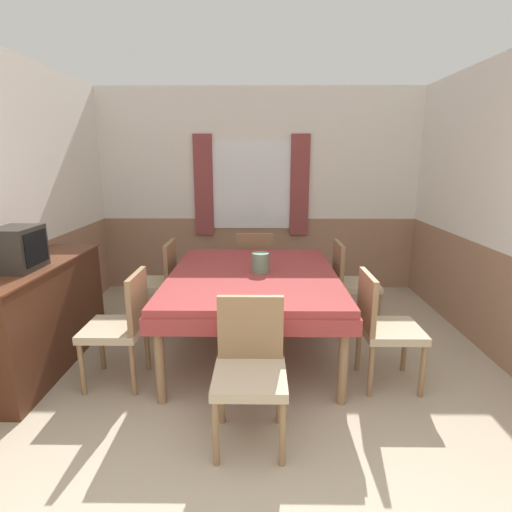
# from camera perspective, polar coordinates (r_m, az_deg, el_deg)

# --- Properties ---
(wall_back) EXTENTS (4.52, 0.10, 2.60)m
(wall_back) POSITION_cam_1_polar(r_m,az_deg,el_deg) (5.29, 0.42, 9.20)
(wall_back) COLOR white
(wall_back) RESTS_ON ground_plane
(wall_left) EXTENTS (0.05, 4.48, 2.60)m
(wall_left) POSITION_cam_1_polar(r_m,az_deg,el_deg) (3.86, -32.42, 5.28)
(wall_left) COLOR white
(wall_left) RESTS_ON ground_plane
(dining_table) EXTENTS (1.49, 1.88, 0.74)m
(dining_table) POSITION_cam_1_polar(r_m,az_deg,el_deg) (3.58, -0.40, -3.87)
(dining_table) COLOR #9E3838
(dining_table) RESTS_ON ground_plane
(chair_left_near) EXTENTS (0.44, 0.44, 0.89)m
(chair_left_near) POSITION_cam_1_polar(r_m,az_deg,el_deg) (3.28, -18.61, -9.09)
(chair_left_near) COLOR #93704C
(chair_left_near) RESTS_ON ground_plane
(chair_right_near) EXTENTS (0.44, 0.44, 0.89)m
(chair_right_near) POSITION_cam_1_polar(r_m,az_deg,el_deg) (3.24, 17.68, -9.28)
(chair_right_near) COLOR #93704C
(chair_right_near) RESTS_ON ground_plane
(chair_right_far) EXTENTS (0.44, 0.44, 0.89)m
(chair_right_far) POSITION_cam_1_polar(r_m,az_deg,el_deg) (4.27, 13.32, -3.38)
(chair_right_far) COLOR #93704C
(chair_right_far) RESTS_ON ground_plane
(chair_head_near) EXTENTS (0.44, 0.44, 0.89)m
(chair_head_near) POSITION_cam_1_polar(r_m,az_deg,el_deg) (2.54, -0.87, -15.31)
(chair_head_near) COLOR #93704C
(chair_head_near) RESTS_ON ground_plane
(chair_left_far) EXTENTS (0.44, 0.44, 0.89)m
(chair_left_far) POSITION_cam_1_polar(r_m,az_deg,el_deg) (4.30, -13.77, -3.29)
(chair_left_far) COLOR #93704C
(chair_left_far) RESTS_ON ground_plane
(chair_head_window) EXTENTS (0.44, 0.44, 0.89)m
(chair_head_window) POSITION_cam_1_polar(r_m,az_deg,el_deg) (4.77, -0.16, -1.20)
(chair_head_window) COLOR #93704C
(chair_head_window) RESTS_ON ground_plane
(sideboard) EXTENTS (0.46, 1.54, 0.90)m
(sideboard) POSITION_cam_1_polar(r_m,az_deg,el_deg) (3.80, -28.46, -7.48)
(sideboard) COLOR #4C2819
(sideboard) RESTS_ON ground_plane
(tv) EXTENTS (0.29, 0.37, 0.33)m
(tv) POSITION_cam_1_polar(r_m,az_deg,el_deg) (3.51, -30.88, 0.92)
(tv) COLOR #2D2823
(tv) RESTS_ON sideboard
(vase) EXTENTS (0.15, 0.15, 0.17)m
(vase) POSITION_cam_1_polar(r_m,az_deg,el_deg) (3.54, 0.65, -0.94)
(vase) COLOR slate
(vase) RESTS_ON dining_table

